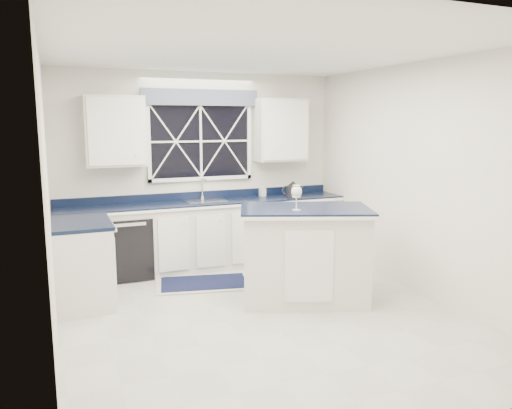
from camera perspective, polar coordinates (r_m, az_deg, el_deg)
name	(u,v)px	position (r m, az deg, el deg)	size (l,w,h in m)	color
ground	(262,316)	(5.38, 0.72, -12.65)	(4.50, 4.50, 0.00)	#A7A7A3
back_wall	(200,170)	(7.14, -6.38, 3.99)	(4.00, 0.10, 2.70)	beige
base_cabinets	(187,240)	(6.75, -7.85, -4.09)	(3.99, 1.60, 0.90)	silver
countertop	(207,203)	(6.90, -5.63, 0.23)	(3.98, 0.64, 0.04)	black
dishwasher	(127,246)	(6.78, -14.52, -4.61)	(0.60, 0.58, 0.82)	black
window	(201,136)	(7.06, -6.35, 7.84)	(1.65, 0.09, 1.26)	black
upper_cabinets	(203,131)	(6.94, -6.07, 8.40)	(3.10, 0.34, 0.90)	silver
faucet	(203,188)	(7.06, -6.11, 1.89)	(0.05, 0.20, 0.30)	silver
island	(304,254)	(5.72, 5.56, -5.63)	(1.65, 1.33, 1.07)	silver
rug	(204,283)	(6.40, -5.97, -8.91)	(1.32, 0.96, 0.02)	#A5A5A0
kettle	(293,189)	(7.34, 4.22, 1.76)	(0.31, 0.24, 0.22)	#292A2C
wine_glass	(297,193)	(5.40, 4.66, 1.33)	(0.12, 0.12, 0.28)	silver
soap_bottle	(262,190)	(7.30, 0.75, 1.65)	(0.08, 0.08, 0.18)	silver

